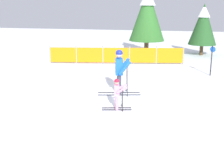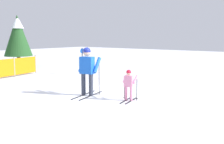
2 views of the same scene
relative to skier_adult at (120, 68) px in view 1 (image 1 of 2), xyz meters
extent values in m
plane|color=white|center=(0.24, -0.12, -1.04)|extent=(60.00, 60.00, 0.00)
cube|color=black|center=(-0.06, 0.15, -1.03)|extent=(1.62, 0.43, 0.02)
cube|color=black|center=(0.01, -0.16, -1.03)|extent=(1.62, 0.43, 0.02)
cylinder|color=#333847|center=(-0.06, 0.15, -0.63)|extent=(0.16, 0.16, 0.78)
cylinder|color=#333847|center=(0.01, -0.16, -0.63)|extent=(0.16, 0.16, 0.78)
cube|color=blue|center=(-0.02, -0.01, 0.07)|extent=(0.38, 0.54, 0.61)
cylinder|color=blue|center=(0.10, 0.34, 0.07)|extent=(0.50, 0.23, 0.56)
cylinder|color=blue|center=(0.24, -0.26, 0.07)|extent=(0.50, 0.23, 0.56)
sphere|color=#D8AD8C|center=(-0.02, -0.01, 0.53)|extent=(0.26, 0.26, 0.26)
sphere|color=navy|center=(-0.02, -0.01, 0.57)|extent=(0.27, 0.27, 0.27)
cylinder|color=black|center=(0.21, 0.38, -0.43)|extent=(0.02, 0.02, 1.22)
cylinder|color=black|center=(0.21, 0.38, -0.98)|extent=(0.07, 0.07, 0.01)
cylinder|color=black|center=(0.36, -0.25, -0.43)|extent=(0.02, 0.02, 1.22)
cylinder|color=black|center=(0.36, -0.25, -0.98)|extent=(0.07, 0.07, 0.01)
cube|color=black|center=(0.20, -1.56, -1.03)|extent=(0.96, 0.27, 0.02)
cube|color=black|center=(0.25, -1.74, -1.03)|extent=(0.96, 0.27, 0.02)
cylinder|color=pink|center=(0.20, -1.56, -0.79)|extent=(0.09, 0.09, 0.46)
cylinder|color=pink|center=(0.25, -1.74, -0.79)|extent=(0.09, 0.09, 0.46)
cube|color=pink|center=(0.22, -1.65, -0.38)|extent=(0.23, 0.32, 0.36)
cylinder|color=pink|center=(0.34, -1.44, -0.33)|extent=(0.36, 0.15, 0.25)
cylinder|color=pink|center=(0.42, -1.79, -0.33)|extent=(0.36, 0.15, 0.25)
sphere|color=#D8AD8C|center=(0.22, -1.65, -0.10)|extent=(0.15, 0.15, 0.15)
sphere|color=red|center=(0.22, -1.65, -0.08)|extent=(0.16, 0.16, 0.16)
cylinder|color=black|center=(0.35, -1.39, -0.68)|extent=(0.02, 0.02, 0.72)
cylinder|color=black|center=(0.35, -1.39, -0.98)|extent=(0.07, 0.07, 0.01)
cylinder|color=black|center=(0.46, -1.83, -0.68)|extent=(0.02, 0.02, 0.72)
cylinder|color=black|center=(0.46, -1.83, -0.98)|extent=(0.07, 0.07, 0.01)
cylinder|color=gray|center=(-5.21, 5.04, -0.52)|extent=(0.06, 0.06, 1.05)
cylinder|color=gray|center=(-3.65, 5.32, -0.52)|extent=(0.06, 0.06, 1.05)
cylinder|color=gray|center=(-2.10, 5.60, -0.52)|extent=(0.06, 0.06, 1.05)
cylinder|color=gray|center=(-0.55, 5.88, -0.52)|extent=(0.06, 0.06, 1.05)
cylinder|color=gray|center=(1.01, 6.17, -0.52)|extent=(0.06, 0.06, 1.05)
cylinder|color=gray|center=(2.56, 6.45, -0.52)|extent=(0.06, 0.06, 1.05)
cube|color=orange|center=(-4.43, 5.18, -0.52)|extent=(1.56, 0.31, 0.88)
cube|color=orange|center=(-2.88, 5.46, -0.52)|extent=(1.56, 0.31, 0.88)
cube|color=orange|center=(-1.32, 5.74, -0.52)|extent=(1.56, 0.31, 0.88)
cube|color=orange|center=(0.23, 6.03, -0.52)|extent=(1.56, 0.31, 0.88)
cube|color=orange|center=(1.79, 6.31, -0.52)|extent=(1.56, 0.31, 0.88)
cylinder|color=#4C3823|center=(3.89, 10.08, -0.67)|extent=(0.24, 0.24, 0.75)
cone|color=#235023|center=(3.89, 10.08, 1.11)|extent=(1.91, 1.91, 2.79)
cone|color=white|center=(3.89, 10.08, 2.00)|extent=(0.86, 0.86, 0.84)
cylinder|color=#4C3823|center=(0.07, 9.66, -0.55)|extent=(0.31, 0.31, 0.97)
cone|color=#2F6A2A|center=(0.07, 9.66, 1.75)|extent=(2.48, 2.48, 3.63)
cylinder|color=black|center=(3.82, 3.95, -0.31)|extent=(0.05, 0.05, 1.47)
cylinder|color=blue|center=(3.84, 3.93, 0.27)|extent=(0.24, 0.17, 0.28)
camera|label=1|loc=(1.98, -10.30, 2.30)|focal=45.00mm
camera|label=2|loc=(-7.34, -6.87, 1.15)|focal=45.00mm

